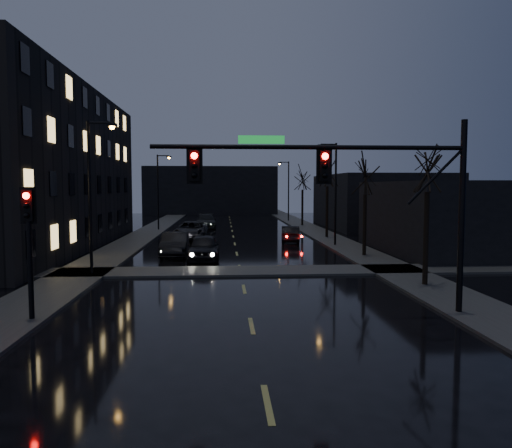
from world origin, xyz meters
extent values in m
cube|color=#2D2D2B|center=(-8.50, 35.00, 0.06)|extent=(3.00, 140.00, 0.12)
cube|color=#2D2D2B|center=(8.50, 35.00, 0.06)|extent=(3.00, 140.00, 0.12)
cube|color=#2D2D2B|center=(0.00, 18.50, 0.06)|extent=(40.00, 3.00, 0.12)
cube|color=black|center=(-16.50, 30.00, 6.00)|extent=(12.00, 30.00, 12.00)
cube|color=black|center=(15.50, 26.00, 2.50)|extent=(10.00, 14.00, 5.00)
cube|color=black|center=(17.00, 48.00, 3.00)|extent=(12.00, 18.00, 6.00)
cube|color=black|center=(-3.00, 78.00, 4.00)|extent=(22.00, 10.00, 8.00)
cylinder|color=black|center=(7.60, 9.00, 3.50)|extent=(0.22, 0.22, 7.00)
cylinder|color=black|center=(2.10, 9.00, 6.00)|extent=(11.00, 0.16, 0.16)
cylinder|color=black|center=(6.60, 9.00, 5.00)|extent=(2.05, 0.10, 2.05)
cube|color=#0C591E|center=(0.40, 9.00, 6.25)|extent=(1.60, 0.04, 0.28)
cube|color=black|center=(-1.90, 9.00, 5.35)|extent=(0.35, 0.28, 1.05)
sphere|color=#FF0705|center=(-1.90, 8.84, 5.68)|extent=(0.22, 0.22, 0.22)
cube|color=black|center=(2.60, 9.00, 5.35)|extent=(0.35, 0.28, 1.05)
sphere|color=#FF0705|center=(2.60, 8.84, 5.68)|extent=(0.22, 0.22, 0.22)
cylinder|color=black|center=(-7.50, 9.00, 2.20)|extent=(0.18, 0.18, 4.40)
cube|color=black|center=(-7.50, 9.00, 4.00)|extent=(0.35, 0.28, 1.05)
sphere|color=#FF0705|center=(-7.50, 8.84, 4.33)|extent=(0.22, 0.22, 0.22)
cylinder|color=black|center=(8.40, 14.00, 2.20)|extent=(0.24, 0.24, 4.40)
cylinder|color=black|center=(8.40, 24.00, 2.06)|extent=(0.24, 0.24, 4.12)
cylinder|color=black|center=(8.40, 36.00, 2.34)|extent=(0.24, 0.24, 4.68)
cylinder|color=black|center=(8.40, 50.00, 2.15)|extent=(0.24, 0.24, 4.29)
cylinder|color=black|center=(-7.80, 18.00, 4.00)|extent=(0.16, 0.16, 8.00)
cylinder|color=black|center=(-7.20, 18.00, 7.90)|extent=(1.20, 0.10, 0.10)
cube|color=black|center=(-6.60, 18.00, 7.80)|extent=(0.50, 0.25, 0.15)
sphere|color=orange|center=(-6.60, 18.00, 7.70)|extent=(0.28, 0.28, 0.28)
cylinder|color=black|center=(-7.80, 45.00, 4.00)|extent=(0.16, 0.16, 8.00)
cylinder|color=black|center=(-7.20, 45.00, 7.90)|extent=(1.20, 0.10, 0.10)
cube|color=black|center=(-6.60, 45.00, 7.80)|extent=(0.50, 0.25, 0.15)
sphere|color=orange|center=(-6.60, 45.00, 7.70)|extent=(0.28, 0.28, 0.28)
cylinder|color=black|center=(7.80, 30.00, 4.00)|extent=(0.16, 0.16, 8.00)
cylinder|color=black|center=(7.20, 30.00, 7.90)|extent=(1.20, 0.10, 0.10)
cube|color=black|center=(6.60, 30.00, 7.80)|extent=(0.50, 0.25, 0.15)
sphere|color=orange|center=(6.60, 30.00, 7.70)|extent=(0.28, 0.28, 0.28)
cylinder|color=black|center=(7.80, 58.00, 4.00)|extent=(0.16, 0.16, 8.00)
cylinder|color=black|center=(7.20, 58.00, 7.90)|extent=(1.20, 0.10, 0.10)
cube|color=black|center=(6.60, 58.00, 7.80)|extent=(0.50, 0.25, 0.15)
sphere|color=orange|center=(6.60, 58.00, 7.70)|extent=(0.28, 0.28, 0.28)
imported|color=black|center=(-2.17, 23.10, 0.81)|extent=(1.98, 4.79, 1.63)
imported|color=black|center=(-4.16, 25.03, 0.79)|extent=(1.77, 4.85, 1.59)
imported|color=black|center=(-3.76, 35.52, 0.80)|extent=(2.90, 5.87, 1.60)
imported|color=black|center=(-2.83, 47.44, 0.79)|extent=(2.37, 5.52, 1.58)
imported|color=black|center=(4.68, 32.94, 0.68)|extent=(1.95, 4.30, 1.37)
camera|label=1|loc=(-0.92, -8.29, 4.63)|focal=35.00mm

